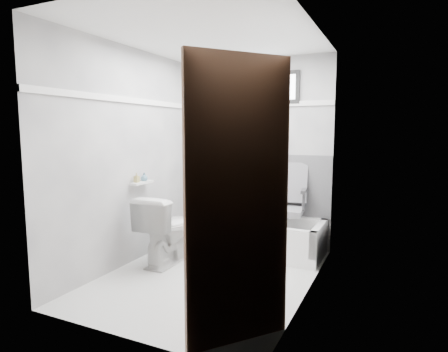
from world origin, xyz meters
The scene contains 19 objects.
floor centered at (0.00, 0.00, 0.00)m, with size 2.60×2.60×0.00m, color white.
ceiling centered at (0.00, 0.00, 2.40)m, with size 2.60×2.60×0.00m, color silver.
wall_back centered at (0.00, 1.30, 1.20)m, with size 2.00×0.02×2.40m, color slate.
wall_front centered at (0.00, -1.30, 1.20)m, with size 2.00×0.02×2.40m, color slate.
wall_left centered at (-1.00, 0.00, 1.20)m, with size 0.02×2.60×2.40m, color slate.
wall_right centered at (1.00, 0.00, 1.20)m, with size 0.02×2.60×2.40m, color slate.
bathtub centered at (0.22, 0.93, 0.21)m, with size 1.50×0.70×0.42m, color white, non-canonical shape.
office_chair centered at (0.48, 0.98, 0.61)m, with size 0.57×0.57×0.98m, color slate, non-canonical shape.
toilet centered at (-0.62, 0.15, 0.38)m, with size 0.44×0.78×0.77m, color silver.
door centered at (0.98, -1.28, 1.00)m, with size 0.78×0.78×2.00m, color brown, non-canonical shape.
window centered at (0.25, 1.29, 2.02)m, with size 0.66×0.04×0.40m, color black, non-canonical shape.
backerboard centered at (0.25, 1.29, 0.80)m, with size 1.50×0.02×0.78m, color #4C4C4F.
trim_back centered at (0.00, 1.29, 1.82)m, with size 2.00×0.02×0.06m, color white.
trim_left centered at (-0.99, 0.00, 1.82)m, with size 0.02×2.60×0.06m, color white.
pole centered at (-0.01, 1.06, 1.05)m, with size 0.02×0.02×1.95m, color silver.
shelf centered at (-0.93, 0.13, 0.90)m, with size 0.10×0.32×0.03m, color silver.
soap_bottle_a centered at (-0.94, 0.05, 0.97)m, with size 0.05×0.05×0.11m, color olive.
soap_bottle_b centered at (-0.94, 0.19, 0.96)m, with size 0.08×0.08×0.10m, color #466C81.
faucet centered at (-0.20, 1.27, 0.55)m, with size 0.26×0.10×0.16m, color silver, non-canonical shape.
Camera 1 is at (1.70, -3.30, 1.49)m, focal length 30.00 mm.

